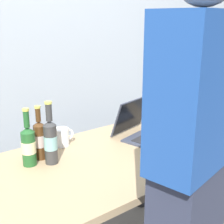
{
  "coord_description": "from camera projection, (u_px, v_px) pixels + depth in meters",
  "views": [
    {
      "loc": [
        -0.88,
        -1.24,
        1.47
      ],
      "look_at": [
        0.08,
        0.0,
        0.99
      ],
      "focal_mm": 49.54,
      "sensor_mm": 36.0,
      "label": 1
    }
  ],
  "objects": [
    {
      "name": "person_figure",
      "position": [
        190.0,
        171.0,
        1.16
      ],
      "size": [
        0.41,
        0.32,
        1.74
      ],
      "color": "#2D3347",
      "rests_on": "ground"
    },
    {
      "name": "desk",
      "position": [
        100.0,
        178.0,
        1.7
      ],
      "size": [
        1.42,
        0.82,
        0.74
      ],
      "color": "#9E8460",
      "rests_on": "ground"
    },
    {
      "name": "back_wall",
      "position": [
        33.0,
        44.0,
        2.08
      ],
      "size": [
        6.0,
        0.1,
        2.6
      ],
      "primitive_type": "cube",
      "color": "#99A3AD",
      "rests_on": "ground"
    },
    {
      "name": "beer_bottle_amber",
      "position": [
        29.0,
        145.0,
        1.57
      ],
      "size": [
        0.07,
        0.07,
        0.3
      ],
      "color": "#1E5123",
      "rests_on": "desk"
    },
    {
      "name": "coffee_mug",
      "position": [
        62.0,
        137.0,
        1.83
      ],
      "size": [
        0.13,
        0.09,
        0.11
      ],
      "color": "white",
      "rests_on": "desk"
    },
    {
      "name": "laptop",
      "position": [
        142.0,
        127.0,
        1.98
      ],
      "size": [
        0.39,
        0.36,
        0.24
      ],
      "color": "#383D4C",
      "rests_on": "desk"
    },
    {
      "name": "beer_bottle_dark",
      "position": [
        40.0,
        139.0,
        1.64
      ],
      "size": [
        0.06,
        0.06,
        0.3
      ],
      "color": "#472B14",
      "rests_on": "desk"
    },
    {
      "name": "beer_bottle_brown",
      "position": [
        51.0,
        140.0,
        1.59
      ],
      "size": [
        0.07,
        0.07,
        0.33
      ],
      "color": "#333333",
      "rests_on": "desk"
    }
  ]
}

